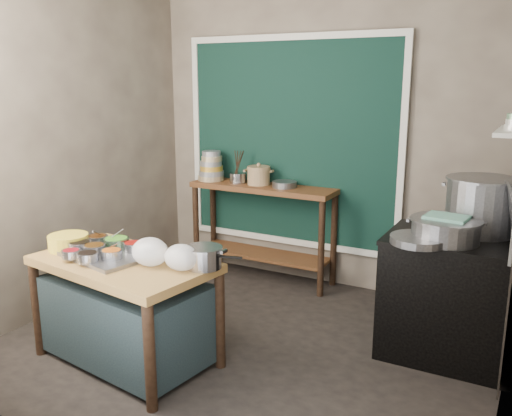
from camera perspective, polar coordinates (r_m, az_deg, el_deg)
The scene contains 24 objects.
floor at distance 4.24m, azimuth -0.87°, elevation -14.11°, with size 3.50×3.00×0.02m, color black.
back_wall at distance 5.16m, azimuth 7.39°, elevation 7.18°, with size 3.50×0.02×2.80m, color gray.
left_wall at distance 4.91m, azimuth -19.27°, elevation 6.23°, with size 0.02×3.00×2.80m, color gray.
curtain_panel at distance 5.26m, azimuth 3.64°, elevation 6.84°, with size 2.10×0.02×1.90m, color black.
curtain_frame at distance 5.26m, azimuth 3.59°, elevation 6.83°, with size 2.22×0.03×2.02m, color beige, non-canonical shape.
prep_table at distance 3.95m, azimuth -13.51°, elevation -10.49°, with size 1.25×0.72×0.75m, color olive.
back_counter at distance 5.36m, azimuth 0.70°, elevation -2.58°, with size 1.45×0.40×0.95m, color #543218.
stove_block at distance 4.15m, azimuth 19.78°, elevation -8.99°, with size 0.90×0.68×0.85m, color black.
stove_top at distance 4.01m, azimuth 20.28°, elevation -3.15°, with size 0.92×0.69×0.03m, color black.
condiment_tray at distance 3.90m, azimuth -15.43°, elevation -4.81°, with size 0.59×0.42×0.03m, color gray.
condiment_bowls at distance 3.92m, azimuth -15.71°, elevation -4.05°, with size 0.61×0.48×0.07m.
yellow_basin at distance 4.14m, azimuth -19.14°, elevation -3.41°, with size 0.28×0.28×0.11m, color gold.
saucepan at distance 3.56m, azimuth -5.54°, elevation -5.17°, with size 0.26×0.26×0.14m, color gray, non-canonical shape.
plastic_bag_a at distance 3.63m, azimuth -11.08°, elevation -4.55°, with size 0.25×0.22×0.19m, color white.
plastic_bag_b at distance 3.52m, azimuth -7.87°, elevation -5.18°, with size 0.23×0.19×0.17m, color white.
bowl_stack at distance 5.51m, azimuth -4.69°, elevation 4.27°, with size 0.26×0.26×0.30m.
utensil_cup at distance 5.36m, azimuth -1.89°, elevation 3.18°, with size 0.17×0.17×0.10m, color gray.
ceramic_crock at distance 5.27m, azimuth 0.28°, elevation 3.34°, with size 0.24×0.24×0.16m, color olive, non-canonical shape.
wide_bowl at distance 5.14m, azimuth 3.01°, elevation 2.50°, with size 0.23×0.23×0.06m, color gray.
stock_pot at distance 4.14m, azimuth 22.59°, elevation 0.24°, with size 0.51×0.51×0.40m, color gray, non-canonical shape.
pot_lid at distance 4.01m, azimuth 25.22°, elevation -0.31°, with size 0.42×0.42×0.02m, color gray.
steamer at distance 3.87m, azimuth 19.33°, elevation -2.19°, with size 0.48×0.48×0.16m, color gray, non-canonical shape.
green_cloth at distance 3.85m, azimuth 19.43°, elevation -0.92°, with size 0.27×0.21×0.02m, color #6AAFA2.
shallow_pan at distance 3.78m, azimuth 16.73°, elevation -3.24°, with size 0.38×0.38×0.05m, color gray.
Camera 1 is at (1.85, -3.27, 1.95)m, focal length 38.00 mm.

